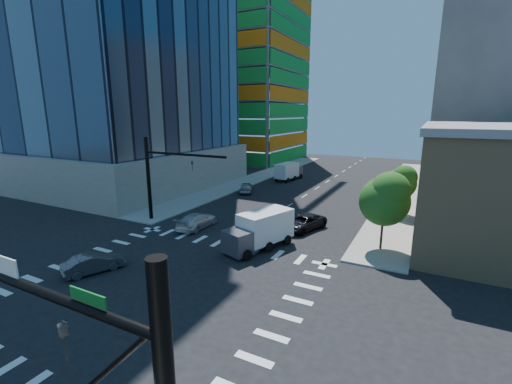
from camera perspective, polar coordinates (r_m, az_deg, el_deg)
The scene contains 14 objects.
ground at distance 24.96m, azimuth -16.21°, elevation -15.27°, with size 160.00×160.00×0.00m, color black.
road_markings at distance 24.96m, azimuth -16.21°, elevation -15.26°, with size 20.00×20.00×0.01m, color silver.
sidewalk_ne at distance 56.91m, azimuth 23.48°, elevation 0.24°, with size 5.00×60.00×0.15m, color gray.
sidewalk_nw at distance 63.39m, azimuth 0.39°, elevation 2.54°, with size 5.00×60.00×0.15m, color gray.
construction_building at distance 89.65m, azimuth -1.93°, elevation 21.36°, with size 25.16×34.50×70.60m.
signal_mast_nw at distance 37.81m, azimuth -15.93°, elevation 3.21°, with size 10.20×0.40×9.00m.
tree_south at distance 30.49m, azimuth 20.87°, elevation -0.97°, with size 4.16×4.16×6.82m.
tree_north at distance 42.33m, azimuth 23.12°, elevation 1.59°, with size 3.54×3.52×5.78m.
car_nb_far at distance 35.17m, azimuth 7.86°, elevation -5.07°, with size 2.52×5.47×1.52m, color black.
car_sb_near at distance 35.96m, azimuth -9.80°, elevation -4.72°, with size 2.15×5.29×1.54m, color silver.
car_sb_mid at distance 51.07m, azimuth -1.64°, elevation 0.77°, with size 1.83×4.55×1.55m, color #9B9DA2.
car_sb_cross at distance 28.69m, azimuth -25.49°, elevation -10.66°, with size 1.49×4.27×1.41m, color #4D4C51.
box_truck_near at distance 29.88m, azimuth 0.25°, elevation -6.93°, with size 4.44×6.60×3.20m.
box_truck_far at distance 61.07m, azimuth 5.60°, elevation 3.29°, with size 3.31×6.13×3.06m.
Camera 1 is at (15.59, -15.65, 11.62)m, focal length 24.00 mm.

